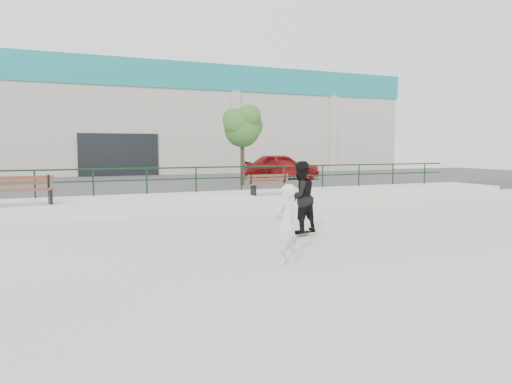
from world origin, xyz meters
name	(u,v)px	position (x,y,z in m)	size (l,w,h in m)	color
ground	(308,262)	(0.00, 0.00, 0.00)	(120.00, 120.00, 0.00)	#B2AFA2
ledge	(181,202)	(0.00, 9.50, 0.25)	(30.00, 3.00, 0.50)	#BAB8AA
parking_strip	(138,186)	(0.00, 18.00, 0.25)	(60.00, 14.00, 0.50)	#3F3F3F
railing	(172,174)	(0.00, 10.80, 1.24)	(28.00, 0.06, 1.03)	black
commercial_building	(102,118)	(0.00, 31.99, 4.58)	(44.20, 16.33, 8.00)	#B4ACA2
bench_left	(21,191)	(-5.40, 8.60, 0.96)	(2.06, 0.79, 0.93)	brown
bench_right	(270,184)	(3.27, 8.59, 0.89)	(1.73, 0.56, 0.79)	brown
tree	(243,125)	(4.19, 13.52, 3.37)	(2.15, 1.92, 3.83)	#442D22
red_car	(282,166)	(7.93, 16.74, 1.23)	(1.73, 4.31, 1.47)	maroon
skateboard	(300,233)	(1.28, 2.65, 0.07)	(0.80, 0.43, 0.09)	black
standing_skater	(300,197)	(1.28, 2.65, 1.03)	(0.90, 0.70, 1.86)	black
seated_skater	(286,224)	(-0.51, 0.01, 0.80)	(0.58, 0.38, 1.60)	silver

